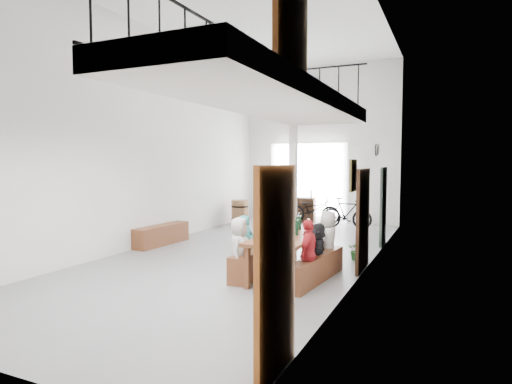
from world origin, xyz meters
The scene contains 24 objects.
floor centered at (0.00, 0.00, 0.00)m, with size 12.00×12.00×0.00m, color slate.
room_walls centered at (0.00, 0.00, 3.55)m, with size 12.00×12.00×12.00m.
gateway_portal centered at (-0.40, 5.94, 1.40)m, with size 2.80×0.08×2.80m, color white.
right_wall_decor centered at (2.70, -1.87, 1.74)m, with size 0.07×8.28×5.07m.
balcony centered at (1.98, -3.13, 2.96)m, with size 1.52×5.62×4.00m.
tasting_table centered at (1.58, -1.39, 0.71)m, with size 0.96×2.33×0.79m.
bench_inner centered at (0.87, -1.32, 0.24)m, with size 0.34×2.11×0.49m, color brown.
bench_wall centered at (2.12, -1.45, 0.23)m, with size 0.26×2.03×0.47m, color brown.
tableware centered at (1.63, -1.25, 0.93)m, with size 0.39×1.39×0.35m.
side_bench centered at (-2.50, 0.19, 0.25)m, with size 0.40×1.81×0.51m, color brown.
oak_barrel centered at (-2.20, 4.09, 0.43)m, with size 0.58×0.58×0.85m.
serving_counter centered at (-0.89, 5.65, 0.44)m, with size 1.65×0.46×0.87m, color #311B0F.
counter_bottles centered at (-0.89, 5.66, 1.01)m, with size 1.40×0.27×0.28m.
guest_left_a centered at (0.88, -2.09, 0.58)m, with size 0.57×0.37×1.16m, color beige.
guest_left_b centered at (0.79, -1.62, 0.57)m, with size 0.41×0.27×1.13m, color teal.
guest_left_c centered at (0.76, -0.91, 0.54)m, with size 0.52×0.41×1.07m, color beige.
guest_left_d centered at (0.80, -0.46, 0.57)m, with size 0.73×0.42×1.13m, color teal.
guest_right_a centered at (2.09, -1.88, 0.58)m, with size 0.68×0.28×1.16m, color red.
guest_right_b centered at (2.07, -1.30, 0.52)m, with size 0.96×0.30×1.03m, color black.
guest_right_c centered at (2.11, -0.70, 0.59)m, with size 0.58×0.38×1.19m, color beige.
host_standing centered at (1.95, -3.03, 0.81)m, with size 0.59×0.39×1.61m, color #4B4C2B.
potted_plant centered at (2.45, 0.49, 0.23)m, with size 0.41×0.35×0.45m, color #19511F.
bicycle_near centered at (-0.06, 5.46, 0.49)m, with size 0.65×1.87×0.98m, color black.
bicycle_far centered at (1.25, 4.86, 0.49)m, with size 0.46×1.64×0.98m, color black.
Camera 1 is at (4.23, -8.75, 2.13)m, focal length 30.00 mm.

